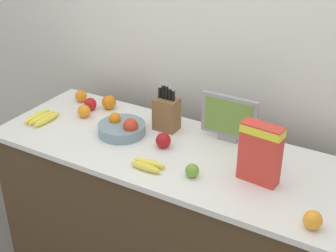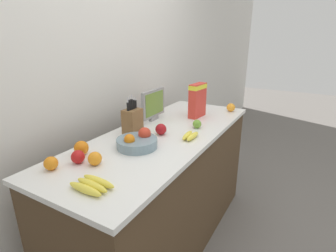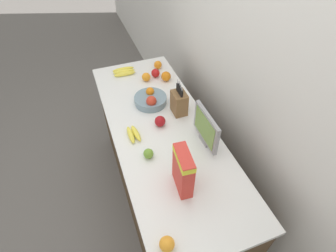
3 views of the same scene
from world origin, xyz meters
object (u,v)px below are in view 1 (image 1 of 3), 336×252
cereal_box (260,151)px  orange_front_right (81,96)px  apple_front (164,140)px  banana_bunch_right (42,118)px  banana_bunch_left (148,165)px  orange_back_center (84,111)px  apple_rightmost (90,104)px  apple_middle (192,171)px  orange_by_cereal (109,102)px  orange_mid_left (313,220)px  fruit_bowl (122,128)px  knife_block (167,113)px  small_monitor (229,118)px

cereal_box → orange_front_right: (-1.22, 0.27, -0.12)m
apple_front → banana_bunch_right: bearing=-173.1°
banana_bunch_left → orange_back_center: 0.65m
apple_rightmost → orange_back_center: same height
orange_front_right → apple_rightmost: bearing=-27.4°
apple_front → apple_middle: (0.25, -0.17, -0.01)m
orange_back_center → banana_bunch_right: bearing=-138.8°
orange_front_right → cereal_box: bearing=-12.3°
banana_bunch_right → orange_by_cereal: 0.39m
banana_bunch_right → orange_mid_left: size_ratio=2.62×
fruit_bowl → banana_bunch_right: (-0.48, -0.10, -0.02)m
banana_bunch_right → orange_mid_left: 1.55m
apple_rightmost → knife_block: bearing=1.8°
small_monitor → apple_middle: small_monitor is taller
cereal_box → banana_bunch_right: bearing=-172.6°
banana_bunch_right → knife_block: bearing=22.0°
banana_bunch_right → orange_mid_left: (1.54, -0.16, 0.02)m
fruit_bowl → apple_rightmost: (-0.33, 0.15, 0.00)m
banana_bunch_right → small_monitor: bearing=17.4°
knife_block → banana_bunch_right: size_ratio=1.41×
cereal_box → apple_middle: bearing=-150.6°
orange_by_cereal → apple_middle: bearing=-27.5°
apple_middle → orange_front_right: bearing=158.0°
knife_block → orange_by_cereal: size_ratio=3.38×
apple_middle → orange_mid_left: size_ratio=0.85×
cereal_box → orange_by_cereal: bearing=170.5°
apple_rightmost → orange_back_center: 0.10m
banana_bunch_right → orange_by_cereal: bearing=53.5°
fruit_bowl → orange_by_cereal: (-0.25, 0.22, 0.01)m
orange_back_center → fruit_bowl: bearing=-10.4°
knife_block → orange_front_right: bearing=175.8°
orange_back_center → orange_front_right: (-0.15, 0.16, -0.00)m
cereal_box → apple_rightmost: cereal_box is taller
small_monitor → orange_by_cereal: (-0.76, 0.01, -0.09)m
apple_front → apple_middle: apple_front is taller
fruit_bowl → orange_mid_left: bearing=-13.5°
knife_block → orange_front_right: (-0.62, 0.05, -0.06)m
fruit_bowl → orange_mid_left: size_ratio=3.29×
apple_rightmost → orange_front_right: bearing=152.6°
cereal_box → orange_back_center: bearing=179.5°
banana_bunch_right → orange_by_cereal: orange_by_cereal is taller
orange_by_cereal → orange_back_center: 0.17m
cereal_box → orange_back_center: 1.08m
orange_by_cereal → orange_mid_left: bearing=-19.8°
knife_block → apple_rightmost: (-0.50, -0.02, -0.06)m
fruit_bowl → apple_middle: size_ratio=3.88×
banana_bunch_right → orange_by_cereal: (0.23, 0.31, 0.02)m
small_monitor → banana_bunch_left: small_monitor is taller
fruit_bowl → orange_mid_left: 1.10m
small_monitor → banana_bunch_left: size_ratio=1.80×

